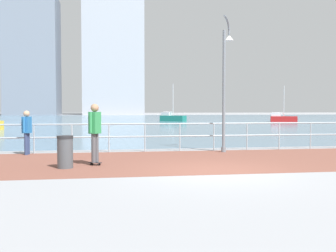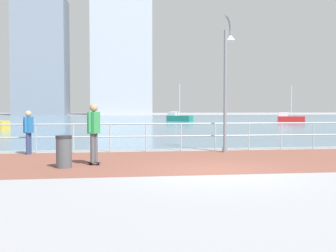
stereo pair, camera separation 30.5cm
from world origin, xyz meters
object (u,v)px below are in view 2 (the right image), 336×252
skateboarder (94,128)px  trash_bin (64,152)px  bystander (29,129)px  sailboat_white (290,118)px  sailboat_blue (179,118)px  lamppost (227,77)px

skateboarder → trash_bin: 1.14m
skateboarder → bystander: bearing=128.9°
trash_bin → sailboat_white: sailboat_white is taller
skateboarder → sailboat_blue: size_ratio=0.37×
sailboat_white → sailboat_blue: (-13.73, 4.28, 0.04)m
lamppost → sailboat_white: size_ratio=1.15×
bystander → sailboat_blue: 38.97m
skateboarder → bystander: size_ratio=1.13×
lamppost → sailboat_white: (17.89, 33.01, -2.50)m
trash_bin → lamppost: bearing=31.0°
skateboarder → sailboat_white: sailboat_white is taller
skateboarder → sailboat_white: 42.69m
lamppost → trash_bin: size_ratio=5.72×
lamppost → skateboarder: size_ratio=2.89×
lamppost → skateboarder: lamppost is taller
skateboarder → trash_bin: skateboarder is taller
lamppost → trash_bin: bearing=-149.0°
sailboat_white → sailboat_blue: 14.38m
skateboarder → sailboat_white: bearing=57.6°
sailboat_white → trash_bin: bearing=-123.0°
bystander → trash_bin: (1.72, -3.60, -0.48)m
trash_bin → sailboat_white: (23.68, 36.50, -0.03)m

